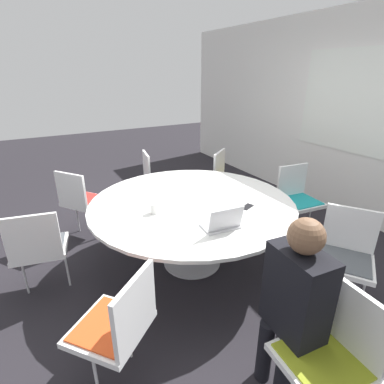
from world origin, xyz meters
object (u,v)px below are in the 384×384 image
object	(u,v)px
chair_7	(119,322)
handbag	(278,211)
chair_1	(346,251)
chair_3	(227,176)
chair_0	(332,350)
chair_2	(298,195)
chair_5	(81,198)
coffee_cup	(155,208)
chair_4	(156,176)
laptop	(223,223)
chair_6	(38,245)
person_0	(294,298)
cell_phone	(247,207)

from	to	relation	value
chair_7	handbag	bearing A→B (deg)	-14.02
chair_1	chair_3	size ratio (longest dim) A/B	1.00
chair_0	chair_7	size ratio (longest dim) A/B	1.00
chair_7	chair_2	bearing A→B (deg)	-20.31
chair_5	coffee_cup	distance (m)	1.29
chair_1	chair_3	bearing A→B (deg)	-40.44
chair_3	chair_4	xyz separation A→B (m)	(-0.49, -0.90, 0.00)
chair_7	laptop	xyz separation A→B (m)	(-0.35, 0.99, 0.25)
chair_1	chair_6	size ratio (longest dim) A/B	1.00
chair_0	laptop	xyz separation A→B (m)	(-1.11, 0.03, 0.25)
chair_5	handbag	xyz separation A→B (m)	(0.83, 2.39, -0.39)
chair_3	handbag	world-z (taller)	chair_3
chair_2	person_0	xyz separation A→B (m)	(1.39, -1.57, 0.19)
laptop	handbag	size ratio (longest dim) A/B	0.88
chair_5	handbag	bearing A→B (deg)	34.73
chair_2	handbag	world-z (taller)	chair_2
chair_0	chair_6	xyz separation A→B (m)	(-1.93, -1.32, 0.00)
chair_2	chair_3	xyz separation A→B (m)	(-1.00, -0.33, 0.00)
chair_2	chair_7	xyz separation A→B (m)	(0.89, -2.47, 0.00)
chair_2	cell_phone	world-z (taller)	chair_2
chair_0	handbag	bearing A→B (deg)	-33.33
chair_4	cell_phone	distance (m)	1.81
laptop	cell_phone	xyz separation A→B (m)	(-0.24, 0.45, -0.05)
chair_0	chair_5	size ratio (longest dim) A/B	1.00
laptop	chair_6	bearing A→B (deg)	-26.15
chair_2	coffee_cup	distance (m)	1.87
chair_2	laptop	distance (m)	1.59
chair_5	chair_6	bearing A→B (deg)	-65.93
chair_5	coffee_cup	size ratio (longest dim) A/B	8.94
coffee_cup	chair_4	bearing A→B (deg)	157.20
chair_4	coffee_cup	bearing A→B (deg)	-12.23
chair_2	chair_3	size ratio (longest dim) A/B	1.00
chair_5	cell_phone	world-z (taller)	chair_5
chair_0	cell_phone	world-z (taller)	chair_0
chair_5	chair_2	bearing A→B (deg)	26.67
chair_0	chair_1	bearing A→B (deg)	-53.18
chair_0	chair_4	distance (m)	3.15
laptop	cell_phone	world-z (taller)	laptop
chair_2	chair_5	xyz separation A→B (m)	(-1.19, -2.32, 0.00)
chair_2	chair_6	size ratio (longest dim) A/B	1.00
coffee_cup	cell_phone	size ratio (longest dim) A/B	0.63
cell_phone	handbag	xyz separation A→B (m)	(-0.65, 1.11, -0.58)
chair_2	laptop	xyz separation A→B (m)	(0.53, -1.48, 0.25)
chair_3	chair_4	size ratio (longest dim) A/B	1.00
chair_5	coffee_cup	bearing A→B (deg)	-14.52
chair_0	chair_6	distance (m)	2.34
chair_1	chair_5	world-z (taller)	same
chair_0	cell_phone	xyz separation A→B (m)	(-1.35, 0.48, 0.20)
chair_2	person_0	bearing A→B (deg)	47.59
chair_0	chair_3	world-z (taller)	same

